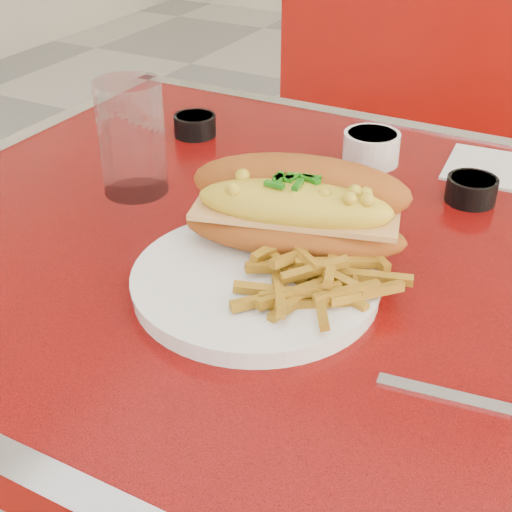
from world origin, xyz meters
The scene contains 12 objects.
diner_table centered at (0.00, 0.00, 0.61)m, with size 1.23×0.83×0.77m.
booth_bench_far centered at (0.00, 0.81, 0.29)m, with size 1.20×0.51×0.90m.
dinner_plate centered at (-0.10, -0.11, 0.78)m, with size 0.32×0.32×0.02m.
mac_hoagie centered at (-0.09, -0.04, 0.83)m, with size 0.26×0.17×0.11m.
fries_pile centered at (-0.04, -0.10, 0.80)m, with size 0.12×0.11×0.04m, color #C08B20, non-canonical shape.
fork centered at (-0.07, -0.08, 0.79)m, with size 0.05×0.15×0.00m.
gravy_ramekin centered at (-0.10, 0.24, 0.79)m, with size 0.08×0.08×0.04m.
sauce_cup_left centered at (-0.37, 0.21, 0.79)m, with size 0.07×0.07×0.03m.
sauce_cup_right centered at (0.05, 0.19, 0.79)m, with size 0.08×0.08×0.03m.
water_tumbler centered at (-0.34, 0.01, 0.84)m, with size 0.08×0.08×0.14m, color #C1E5F8.
knife centered at (0.16, -0.17, 0.77)m, with size 0.18×0.04×0.01m.
paper_napkin centered at (0.05, 0.30, 0.77)m, with size 0.12×0.12×0.00m, color white.
Camera 1 is at (0.19, -0.64, 1.18)m, focal length 50.00 mm.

